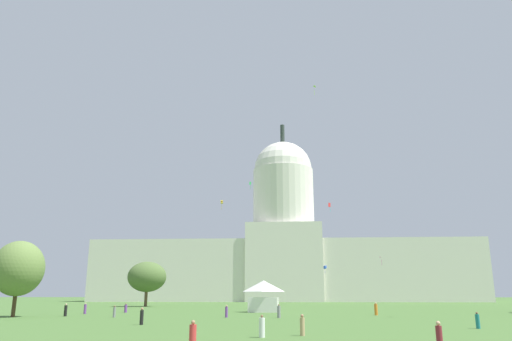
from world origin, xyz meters
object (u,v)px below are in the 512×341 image
person_black_deep_crowd (66,310)px  tree_west_near (147,277)px  kite_green_mid (250,184)px  kite_blue_low (325,267)px  person_purple_front_center (85,309)px  kite_red_mid (330,205)px  kite_lime_high (313,88)px  person_tan_edge_west (302,326)px  kite_gold_mid (222,202)px  capitol_building (284,252)px  person_purple_lawn_far_right (126,308)px  person_teal_mid_left (478,321)px  person_grey_edge_east (279,312)px  person_purple_back_left (226,312)px  person_maroon_lawn_far_left (439,336)px  person_orange_front_left (376,309)px  event_tent (264,296)px  person_grey_back_center (114,312)px  person_red_aisle_center (193,340)px  person_white_back_right (262,327)px  tree_west_mid (18,268)px  kite_magenta_low (382,259)px  person_black_front_right (142,317)px

person_black_deep_crowd → tree_west_near: bearing=44.2°
kite_green_mid → kite_blue_low: bearing=-132.6°
person_purple_front_center → kite_red_mid: size_ratio=0.63×
kite_lime_high → person_tan_edge_west: bearing=1.0°
kite_blue_low → kite_gold_mid: (-29.97, -10.80, 18.18)m
tree_west_near → person_black_deep_crowd: bearing=-85.9°
capitol_building → person_purple_lawn_far_right: 117.30m
person_teal_mid_left → person_grey_edge_east: size_ratio=0.85×
person_purple_back_left → person_maroon_lawn_far_left: bearing=117.6°
person_orange_front_left → person_purple_back_left: (-20.64, -7.90, -0.09)m
person_purple_back_left → kite_red_mid: size_ratio=0.60×
event_tent → person_maroon_lawn_far_left: (12.83, -53.99, -1.90)m
person_orange_front_left → kite_red_mid: kite_red_mid is taller
person_orange_front_left → person_purple_back_left: size_ratio=1.14×
person_teal_mid_left → kite_lime_high: kite_lime_high is taller
person_grey_back_center → person_grey_edge_east: 21.55m
person_tan_edge_west → person_red_aisle_center: bearing=-92.0°
person_purple_lawn_far_right → person_tan_edge_west: bearing=144.9°
person_red_aisle_center → person_orange_front_left: bearing=-1.4°
person_orange_front_left → event_tent: bearing=-7.8°
capitol_building → kite_green_mid: (-9.30, -53.64, 15.61)m
event_tent → person_purple_back_left: (-3.91, -18.53, -1.87)m
tree_west_near → person_maroon_lawn_far_left: bearing=-63.9°
person_purple_lawn_far_right → person_teal_mid_left: person_purple_lawn_far_right is taller
person_teal_mid_left → person_white_back_right: person_white_back_right is taller
person_grey_back_center → person_purple_back_left: size_ratio=0.97×
person_grey_back_center → kite_green_mid: (11.81, 75.63, 34.07)m
event_tent → kite_gold_mid: bearing=108.4°
event_tent → person_tan_edge_west: (5.26, -46.06, -1.88)m
capitol_building → person_tan_edge_west: (2.74, -156.01, -18.46)m
person_grey_back_center → person_grey_edge_east: bearing=28.8°
person_black_deep_crowd → person_red_aisle_center: bearing=-108.3°
tree_west_mid → kite_gold_mid: size_ratio=3.58×
person_grey_back_center → kite_blue_low: kite_blue_low is taller
person_maroon_lawn_far_left → person_purple_front_center: bearing=-162.1°
kite_lime_high → person_purple_back_left: bearing=-9.8°
tree_west_mid → person_purple_front_center: size_ratio=6.12×
capitol_building → person_purple_lawn_far_right: size_ratio=101.51×
person_purple_lawn_far_right → person_white_back_right: size_ratio=0.95×
tree_west_mid → person_red_aisle_center: tree_west_mid is taller
person_white_back_right → kite_lime_high: kite_lime_high is taller
kite_green_mid → event_tent: bearing=124.9°
person_grey_edge_east → person_purple_back_left: person_grey_edge_east is taller
kite_gold_mid → kite_magenta_low: (49.40, 24.50, -14.71)m
event_tent → kite_green_mid: kite_green_mid is taller
person_purple_lawn_far_right → kite_red_mid: size_ratio=0.57×
person_orange_front_left → kite_green_mid: kite_green_mid is taller
person_maroon_lawn_far_left → kite_red_mid: kite_red_mid is taller
event_tent → tree_west_near: 45.11m
person_grey_edge_east → person_black_front_right: person_grey_edge_east is taller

